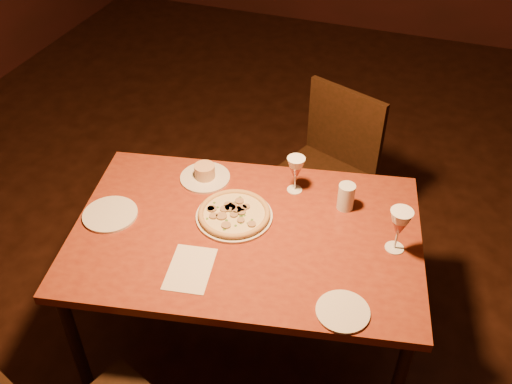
% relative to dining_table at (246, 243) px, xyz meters
% --- Properties ---
extents(floor, '(7.00, 7.00, 0.00)m').
position_rel_dining_table_xyz_m(floor, '(0.19, 0.21, -0.66)').
color(floor, black).
rests_on(floor, ground).
extents(dining_table, '(1.50, 1.12, 0.73)m').
position_rel_dining_table_xyz_m(dining_table, '(0.00, 0.00, 0.00)').
color(dining_table, brown).
rests_on(dining_table, floor).
extents(chair_far, '(0.56, 0.56, 0.89)m').
position_rel_dining_table_xyz_m(chair_far, '(0.14, 0.80, -0.16)').
color(chair_far, black).
rests_on(chair_far, floor).
extents(pizza_plate, '(0.31, 0.31, 0.03)m').
position_rel_dining_table_xyz_m(pizza_plate, '(-0.07, 0.06, 0.08)').
color(pizza_plate, silver).
rests_on(pizza_plate, dining_table).
extents(ramekin_saucer, '(0.22, 0.22, 0.07)m').
position_rel_dining_table_xyz_m(ramekin_saucer, '(-0.28, 0.25, 0.09)').
color(ramekin_saucer, silver).
rests_on(ramekin_saucer, dining_table).
extents(wine_glass_far, '(0.08, 0.08, 0.17)m').
position_rel_dining_table_xyz_m(wine_glass_far, '(0.11, 0.31, 0.15)').
color(wine_glass_far, '#B7544C').
rests_on(wine_glass_far, dining_table).
extents(wine_glass_right, '(0.08, 0.08, 0.19)m').
position_rel_dining_table_xyz_m(wine_glass_right, '(0.56, 0.10, 0.16)').
color(wine_glass_right, '#B7544C').
rests_on(wine_glass_right, dining_table).
extents(water_tumbler, '(0.07, 0.07, 0.11)m').
position_rel_dining_table_xyz_m(water_tumbler, '(0.33, 0.27, 0.12)').
color(water_tumbler, silver).
rests_on(water_tumbler, dining_table).
extents(side_plate_left, '(0.22, 0.22, 0.01)m').
position_rel_dining_table_xyz_m(side_plate_left, '(-0.55, -0.10, 0.07)').
color(side_plate_left, silver).
rests_on(side_plate_left, dining_table).
extents(side_plate_near, '(0.18, 0.18, 0.01)m').
position_rel_dining_table_xyz_m(side_plate_near, '(0.45, -0.26, 0.07)').
color(side_plate_near, silver).
rests_on(side_plate_near, dining_table).
extents(menu_card, '(0.19, 0.25, 0.00)m').
position_rel_dining_table_xyz_m(menu_card, '(-0.12, -0.26, 0.07)').
color(menu_card, beige).
rests_on(menu_card, dining_table).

